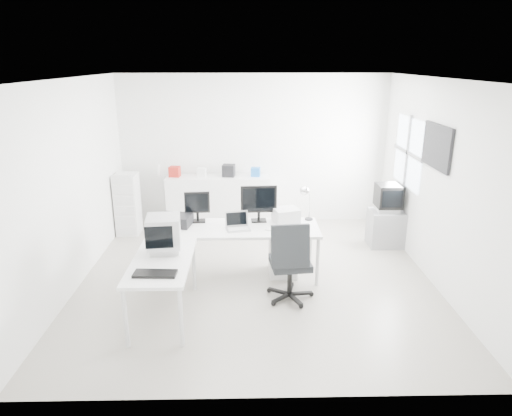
{
  "coord_description": "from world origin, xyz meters",
  "views": [
    {
      "loc": [
        -0.13,
        -6.02,
        3.03
      ],
      "look_at": [
        0.0,
        0.2,
        1.0
      ],
      "focal_mm": 32.0,
      "sensor_mm": 36.0,
      "label": 1
    }
  ],
  "objects_px": {
    "filing_cabinet": "(128,204)",
    "lcd_monitor_large": "(259,203)",
    "main_desk": "(235,251)",
    "inkjet_printer": "(176,220)",
    "lcd_monitor_small": "(197,207)",
    "office_chair": "(290,259)",
    "laser_printer": "(286,215)",
    "crt_monitor": "(164,236)",
    "drawer_pedestal": "(283,254)",
    "sideboard": "(219,201)",
    "crt_tv": "(388,198)",
    "side_desk": "(163,288)",
    "laptop": "(238,221)",
    "tv_cabinet": "(386,228)"
  },
  "relations": [
    {
      "from": "lcd_monitor_large",
      "to": "laptop",
      "type": "relative_size",
      "value": 1.45
    },
    {
      "from": "drawer_pedestal",
      "to": "laptop",
      "type": "relative_size",
      "value": 1.59
    },
    {
      "from": "lcd_monitor_small",
      "to": "laser_printer",
      "type": "bearing_deg",
      "value": -5.87
    },
    {
      "from": "tv_cabinet",
      "to": "main_desk",
      "type": "bearing_deg",
      "value": -156.8
    },
    {
      "from": "lcd_monitor_large",
      "to": "laser_printer",
      "type": "height_order",
      "value": "lcd_monitor_large"
    },
    {
      "from": "crt_monitor",
      "to": "drawer_pedestal",
      "type": "bearing_deg",
      "value": 23.94
    },
    {
      "from": "crt_monitor",
      "to": "lcd_monitor_small",
      "type": "bearing_deg",
      "value": 68.54
    },
    {
      "from": "inkjet_printer",
      "to": "lcd_monitor_large",
      "type": "height_order",
      "value": "lcd_monitor_large"
    },
    {
      "from": "lcd_monitor_large",
      "to": "laser_printer",
      "type": "bearing_deg",
      "value": -7.67
    },
    {
      "from": "inkjet_printer",
      "to": "filing_cabinet",
      "type": "xyz_separation_m",
      "value": [
        -1.12,
        1.67,
        -0.28
      ]
    },
    {
      "from": "lcd_monitor_small",
      "to": "sideboard",
      "type": "distance_m",
      "value": 1.98
    },
    {
      "from": "lcd_monitor_small",
      "to": "laser_printer",
      "type": "distance_m",
      "value": 1.31
    },
    {
      "from": "main_desk",
      "to": "sideboard",
      "type": "relative_size",
      "value": 1.25
    },
    {
      "from": "lcd_monitor_small",
      "to": "filing_cabinet",
      "type": "height_order",
      "value": "lcd_monitor_small"
    },
    {
      "from": "inkjet_printer",
      "to": "office_chair",
      "type": "relative_size",
      "value": 0.39
    },
    {
      "from": "inkjet_printer",
      "to": "office_chair",
      "type": "xyz_separation_m",
      "value": [
        1.58,
        -0.8,
        -0.26
      ]
    },
    {
      "from": "lcd_monitor_large",
      "to": "tv_cabinet",
      "type": "bearing_deg",
      "value": 17.56
    },
    {
      "from": "lcd_monitor_small",
      "to": "sideboard",
      "type": "bearing_deg",
      "value": 79.68
    },
    {
      "from": "side_desk",
      "to": "lcd_monitor_small",
      "type": "bearing_deg",
      "value": 77.47
    },
    {
      "from": "lcd_monitor_large",
      "to": "tv_cabinet",
      "type": "relative_size",
      "value": 0.89
    },
    {
      "from": "inkjet_printer",
      "to": "laser_printer",
      "type": "bearing_deg",
      "value": 14.89
    },
    {
      "from": "crt_monitor",
      "to": "filing_cabinet",
      "type": "distance_m",
      "value": 2.88
    },
    {
      "from": "laptop",
      "to": "lcd_monitor_large",
      "type": "bearing_deg",
      "value": 37.93
    },
    {
      "from": "side_desk",
      "to": "tv_cabinet",
      "type": "distance_m",
      "value": 4.02
    },
    {
      "from": "laptop",
      "to": "tv_cabinet",
      "type": "relative_size",
      "value": 0.62
    },
    {
      "from": "main_desk",
      "to": "inkjet_printer",
      "type": "height_order",
      "value": "inkjet_printer"
    },
    {
      "from": "main_desk",
      "to": "crt_monitor",
      "type": "distance_m",
      "value": 1.34
    },
    {
      "from": "filing_cabinet",
      "to": "lcd_monitor_large",
      "type": "bearing_deg",
      "value": -33.24
    },
    {
      "from": "side_desk",
      "to": "inkjet_printer",
      "type": "bearing_deg",
      "value": 90.0
    },
    {
      "from": "lcd_monitor_small",
      "to": "sideboard",
      "type": "xyz_separation_m",
      "value": [
        0.19,
        1.9,
        -0.5
      ]
    },
    {
      "from": "laptop",
      "to": "laser_printer",
      "type": "xyz_separation_m",
      "value": [
        0.7,
        0.32,
        -0.02
      ]
    },
    {
      "from": "filing_cabinet",
      "to": "laptop",
      "type": "bearing_deg",
      "value": -42.78
    },
    {
      "from": "sideboard",
      "to": "office_chair",
      "type": "bearing_deg",
      "value": -69.07
    },
    {
      "from": "filing_cabinet",
      "to": "lcd_monitor_small",
      "type": "bearing_deg",
      "value": -46.93
    },
    {
      "from": "crt_monitor",
      "to": "sideboard",
      "type": "height_order",
      "value": "crt_monitor"
    },
    {
      "from": "tv_cabinet",
      "to": "crt_tv",
      "type": "xyz_separation_m",
      "value": [
        0.0,
        0.0,
        0.53
      ]
    },
    {
      "from": "side_desk",
      "to": "crt_tv",
      "type": "height_order",
      "value": "crt_tv"
    },
    {
      "from": "crt_tv",
      "to": "sideboard",
      "type": "relative_size",
      "value": 0.26
    },
    {
      "from": "lcd_monitor_small",
      "to": "office_chair",
      "type": "distance_m",
      "value": 1.65
    },
    {
      "from": "crt_monitor",
      "to": "laptop",
      "type": "bearing_deg",
      "value": 33.6
    },
    {
      "from": "tv_cabinet",
      "to": "filing_cabinet",
      "type": "bearing_deg",
      "value": 171.28
    },
    {
      "from": "crt_tv",
      "to": "filing_cabinet",
      "type": "relative_size",
      "value": 0.46
    },
    {
      "from": "office_chair",
      "to": "tv_cabinet",
      "type": "xyz_separation_m",
      "value": [
        1.79,
        1.78,
        -0.26
      ]
    },
    {
      "from": "crt_tv",
      "to": "filing_cabinet",
      "type": "distance_m",
      "value": 4.56
    },
    {
      "from": "main_desk",
      "to": "inkjet_printer",
      "type": "bearing_deg",
      "value": 173.29
    },
    {
      "from": "sideboard",
      "to": "crt_tv",
      "type": "bearing_deg",
      "value": -20.35
    },
    {
      "from": "drawer_pedestal",
      "to": "inkjet_printer",
      "type": "distance_m",
      "value": 1.64
    },
    {
      "from": "drawer_pedestal",
      "to": "office_chair",
      "type": "xyz_separation_m",
      "value": [
        0.03,
        -0.75,
        0.26
      ]
    },
    {
      "from": "drawer_pedestal",
      "to": "sideboard",
      "type": "distance_m",
      "value": 2.36
    },
    {
      "from": "laser_printer",
      "to": "crt_monitor",
      "type": "xyz_separation_m",
      "value": [
        -1.6,
        -1.07,
        0.11
      ]
    }
  ]
}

